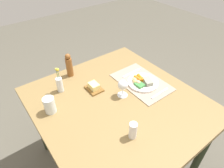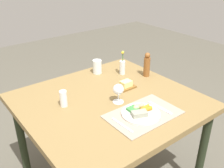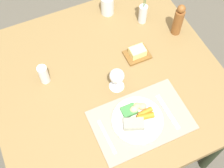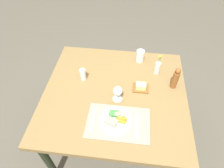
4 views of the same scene
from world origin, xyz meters
TOP-DOWN VIEW (x-y plane):
  - ground_plane at (0.00, 0.00)m, footprint 8.00×8.00m
  - dining_table at (0.00, 0.00)m, footprint 1.15×1.08m
  - placemat at (0.05, -0.28)m, footprint 0.45×0.29m
  - dinner_plate at (0.04, -0.27)m, footprint 0.24×0.24m
  - fork at (-0.13, -0.29)m, footprint 0.02×0.18m
  - knife at (0.19, -0.29)m, footprint 0.03×0.19m
  - flower_vase at (0.34, 0.27)m, footprint 0.05×0.05m
  - pepper_mill at (0.47, 0.12)m, footprint 0.05×0.05m
  - wine_glass at (0.03, -0.06)m, footprint 0.07×0.07m
  - butter_dish at (0.21, 0.07)m, footprint 0.13×0.10m
  - water_tumbler at (0.19, 0.41)m, footprint 0.07×0.07m
  - salt_shaker at (-0.28, 0.12)m, footprint 0.05×0.05m

SIDE VIEW (x-z plane):
  - ground_plane at x=0.00m, z-range 0.00..0.00m
  - dining_table at x=0.00m, z-range 0.30..1.06m
  - placemat at x=0.05m, z-range 0.76..0.76m
  - fork at x=-0.13m, z-range 0.76..0.77m
  - knife at x=0.19m, z-range 0.76..0.77m
  - dinner_plate at x=0.04m, z-range 0.76..0.80m
  - butter_dish at x=0.21m, z-range 0.75..0.81m
  - water_tumbler at x=0.19m, z-range 0.75..0.87m
  - salt_shaker at x=-0.28m, z-range 0.76..0.87m
  - flower_vase at x=0.34m, z-range 0.72..0.93m
  - wine_glass at x=0.03m, z-range 0.78..0.92m
  - pepper_mill at x=0.47m, z-range 0.75..0.95m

